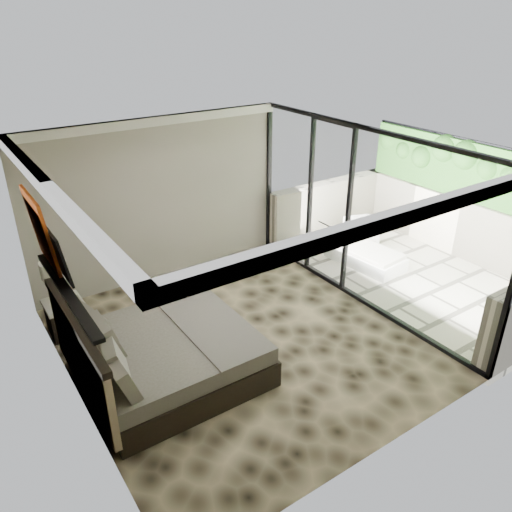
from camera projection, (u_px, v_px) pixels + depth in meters
floor at (240, 342)px, 7.18m from camera, size 5.00×5.00×0.00m
ceiling at (237, 150)px, 5.94m from camera, size 4.50×5.00×0.02m
back_wall at (160, 201)px, 8.41m from camera, size 4.50×0.02×2.80m
left_wall at (65, 306)px, 5.43m from camera, size 0.02×5.00×2.80m
glass_wall at (362, 219)px, 7.69m from camera, size 0.08×5.00×2.80m
terrace_slab at (414, 276)px, 9.09m from camera, size 3.00×5.00×0.12m
parapet_far at (465, 228)px, 9.50m from camera, size 0.30×5.00×1.10m
foliage_hedge at (477, 172)px, 9.01m from camera, size 0.36×4.60×1.10m
picture_ledge at (67, 292)px, 5.49m from camera, size 0.12×2.20×0.05m
bed at (161, 355)px, 6.35m from camera, size 2.17×2.10×1.20m
nightstand at (66, 317)px, 7.29m from camera, size 0.68×0.68×0.52m
table_lamp at (55, 277)px, 6.98m from camera, size 0.36×0.36×0.66m
abstract_canvas at (40, 230)px, 5.85m from camera, size 0.13×0.90×0.90m
framed_print at (59, 257)px, 5.55m from camera, size 0.11×0.50×0.60m
ottoman at (361, 233)px, 9.98m from camera, size 0.71×0.71×0.56m
lounger at (363, 254)px, 9.35m from camera, size 0.85×1.50×0.56m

